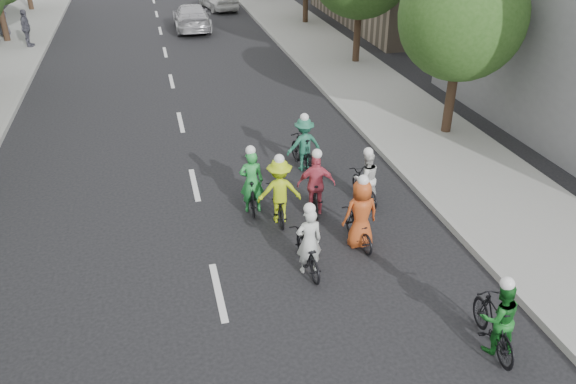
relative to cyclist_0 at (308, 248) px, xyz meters
name	(u,v)px	position (x,y,z in m)	size (l,w,h in m)	color
ground	(218,292)	(-2.06, -0.32, -0.56)	(120.00, 120.00, 0.00)	black
curb_left	(1,136)	(-8.11, 9.68, -0.47)	(0.18, 80.00, 0.18)	#999993
sidewalk_right	(385,102)	(5.94, 9.68, -0.49)	(4.00, 80.00, 0.15)	gray
curb_right	(338,106)	(3.99, 9.68, -0.47)	(0.18, 80.00, 0.18)	#999993
tree_r_0	(462,17)	(6.74, 6.28, 3.40)	(4.00, 4.00, 5.97)	black
cyclist_0	(308,248)	(0.00, 0.00, 0.00)	(0.62, 1.69, 1.75)	black
cyclist_1	(496,321)	(2.67, -3.17, 0.06)	(0.80, 1.75, 1.65)	black
cyclist_2	(279,196)	(-0.12, 2.23, 0.14)	(1.16, 1.64, 1.87)	black
cyclist_3	(316,189)	(0.88, 2.37, 0.12)	(1.05, 1.54, 1.84)	black
cyclist_4	(360,220)	(1.46, 0.68, 0.11)	(0.88, 1.57, 1.88)	black
cyclist_5	(251,188)	(-0.71, 2.91, 0.09)	(0.67, 1.58, 1.88)	black
cyclist_6	(365,183)	(2.34, 2.59, 0.01)	(0.75, 1.61, 1.63)	black
cyclist_7	(304,147)	(1.27, 4.96, 0.13)	(1.14, 1.80, 1.79)	black
follow_car_lead	(191,17)	(-0.19, 24.55, 0.17)	(2.06, 5.06, 1.47)	silver
spectator_1	(26,28)	(-8.89, 22.03, 0.53)	(1.10, 0.46, 1.88)	#4E4D5A
spectator_2	(2,18)	(-10.58, 24.94, 0.54)	(0.93, 0.60, 1.90)	#4A4955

